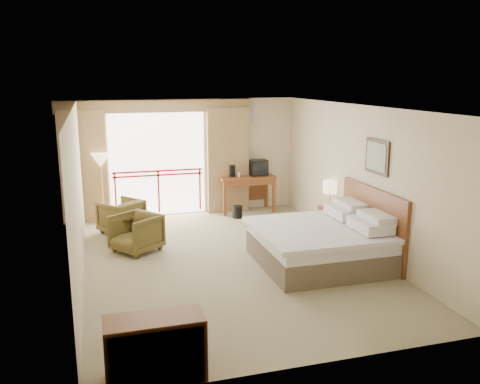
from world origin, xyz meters
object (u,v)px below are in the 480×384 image
object	(u,v)px
nightstand	(330,221)
armchair_near	(137,251)
floor_lamp	(100,163)
dresser	(155,349)
armchair_far	(122,232)
side_table	(123,226)
tv	(258,168)
table_lamp	(330,187)
wastebasket	(237,212)
desk	(246,183)
bed	(322,243)

from	to	relation	value
nightstand	armchair_near	xyz separation A→B (m)	(-3.97, -0.00, -0.28)
armchair_near	floor_lamp	world-z (taller)	floor_lamp
nightstand	dresser	xyz separation A→B (m)	(-4.13, -4.24, 0.08)
armchair_far	side_table	world-z (taller)	side_table
tv	floor_lamp	distance (m)	3.67
table_lamp	tv	bearing A→B (deg)	111.35
wastebasket	dresser	world-z (taller)	dresser
armchair_near	armchair_far	bearing A→B (deg)	152.23
armchair_far	floor_lamp	distance (m)	1.63
side_table	floor_lamp	distance (m)	1.96
nightstand	tv	xyz separation A→B (m)	(-0.85, 2.22, 0.78)
desk	table_lamp	bearing A→B (deg)	-61.62
desk	dresser	bearing A→B (deg)	-113.41
bed	desk	bearing A→B (deg)	93.30
table_lamp	wastebasket	xyz separation A→B (m)	(-1.52, 1.64, -0.83)
dresser	armchair_near	bearing A→B (deg)	87.10
tv	nightstand	bearing A→B (deg)	-51.35
floor_lamp	table_lamp	bearing A→B (deg)	-24.95
nightstand	tv	distance (m)	2.50
tv	side_table	bearing A→B (deg)	-134.65
bed	table_lamp	size ratio (longest dim) A/B	3.94
tv	wastebasket	world-z (taller)	tv
desk	floor_lamp	distance (m)	3.43
desk	bed	bearing A→B (deg)	-85.52
side_table	table_lamp	bearing A→B (deg)	-5.85
nightstand	side_table	distance (m)	4.20
nightstand	table_lamp	distance (m)	0.70
bed	dresser	world-z (taller)	bed
table_lamp	wastebasket	distance (m)	2.39
bed	wastebasket	size ratio (longest dim) A/B	7.41
tv	floor_lamp	xyz separation A→B (m)	(-3.66, -0.07, 0.29)
tv	dresser	xyz separation A→B (m)	(-3.29, -6.46, -0.70)
bed	side_table	xyz separation A→B (m)	(-3.25, 2.05, 0.00)
armchair_far	desk	bearing A→B (deg)	160.15
side_table	wastebasket	bearing A→B (deg)	24.59
nightstand	tv	bearing A→B (deg)	114.95
armchair_near	floor_lamp	distance (m)	2.60
tv	floor_lamp	bearing A→B (deg)	-161.15
table_lamp	tv	distance (m)	2.33
nightstand	armchair_near	distance (m)	3.98
tv	table_lamp	bearing A→B (deg)	-50.92
table_lamp	desk	size ratio (longest dim) A/B	0.40
wastebasket	armchair_near	xyz separation A→B (m)	(-2.45, -1.69, -0.14)
desk	wastebasket	xyz separation A→B (m)	(-0.38, -0.59, -0.53)
side_table	floor_lamp	world-z (taller)	floor_lamp
armchair_far	floor_lamp	xyz separation A→B (m)	(-0.34, 0.86, 1.35)
table_lamp	desk	distance (m)	2.53
wastebasket	armchair_far	xyz separation A→B (m)	(-2.64, -0.40, -0.14)
desk	dresser	xyz separation A→B (m)	(-2.99, -6.52, -0.32)
table_lamp	side_table	world-z (taller)	table_lamp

